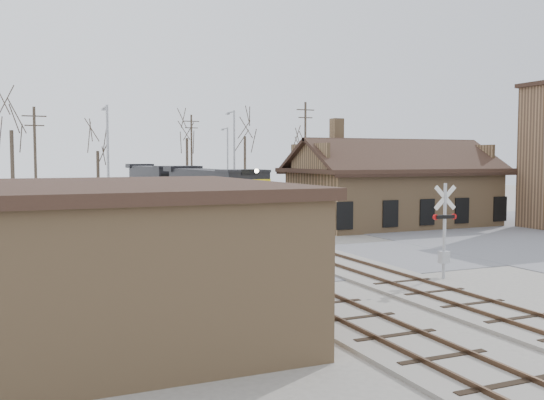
{
  "coord_description": "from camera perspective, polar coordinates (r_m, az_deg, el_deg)",
  "views": [
    {
      "loc": [
        -14.16,
        -25.7,
        5.02
      ],
      "look_at": [
        0.86,
        9.0,
        2.37
      ],
      "focal_mm": 40.0,
      "sensor_mm": 36.0,
      "label": 1
    }
  ],
  "objects": [
    {
      "name": "crossbuck_near",
      "position": [
        26.1,
        15.92,
        -3.09
      ],
      "size": [
        1.13,
        0.3,
        3.97
      ],
      "rotation": [
        0.0,
        0.0,
        -0.07
      ],
      "color": "#A5A8AD",
      "rests_on": "ground"
    },
    {
      "name": "streetlight_b",
      "position": [
        53.79,
        -3.62,
        4.11
      ],
      "size": [
        0.25,
        2.04,
        9.17
      ],
      "color": "#A5A8AD",
      "rests_on": "ground"
    },
    {
      "name": "locomotive_trailing",
      "position": [
        65.31,
        -10.86,
        1.5
      ],
      "size": [
        2.88,
        19.31,
        4.05
      ],
      "color": "black",
      "rests_on": "ground"
    },
    {
      "name": "tree_e",
      "position": [
        73.84,
        2.72,
        5.08
      ],
      "size": [
        3.68,
        3.68,
        9.03
      ],
      "color": "#382D23",
      "rests_on": "ground"
    },
    {
      "name": "streetlight_a",
      "position": [
        44.22,
        -15.21,
        3.69
      ],
      "size": [
        0.25,
        2.04,
        8.7
      ],
      "color": "#A5A8AD",
      "rests_on": "ground"
    },
    {
      "name": "depot",
      "position": [
        45.96,
        11.32,
        0.67
      ],
      "size": [
        15.2,
        9.31,
        7.9
      ],
      "color": "#9A774F",
      "rests_on": "ground"
    },
    {
      "name": "tree_b",
      "position": [
        64.55,
        -16.11,
        5.28
      ],
      "size": [
        3.81,
        3.81,
        9.34
      ],
      "color": "#382D23",
      "rests_on": "ground"
    },
    {
      "name": "road",
      "position": [
        29.77,
        5.4,
        -5.69
      ],
      "size": [
        60.0,
        9.0,
        0.03
      ],
      "primitive_type": "cube",
      "color": "slate",
      "rests_on": "ground"
    },
    {
      "name": "tree_c",
      "position": [
        74.16,
        -8.02,
        6.73
      ],
      "size": [
        4.93,
        4.93,
        12.08
      ],
      "color": "#382D23",
      "rests_on": "ground"
    },
    {
      "name": "utility_pole_a",
      "position": [
        55.88,
        -21.39,
        3.61
      ],
      "size": [
        2.0,
        0.24,
        9.37
      ],
      "color": "#382D23",
      "rests_on": "ground"
    },
    {
      "name": "ground",
      "position": [
        29.77,
        5.4,
        -5.72
      ],
      "size": [
        140.0,
        140.0,
        0.0
      ],
      "primitive_type": "plane",
      "color": "#9B968C",
      "rests_on": "ground"
    },
    {
      "name": "track_siding",
      "position": [
        42.13,
        -9.99,
        -2.81
      ],
      "size": [
        3.4,
        90.0,
        0.24
      ],
      "color": "#9B968C",
      "rests_on": "ground"
    },
    {
      "name": "streetlight_c",
      "position": [
        66.35,
        -4.24,
        3.7
      ],
      "size": [
        0.25,
        2.04,
        8.31
      ],
      "color": "#A5A8AD",
      "rests_on": "ground"
    },
    {
      "name": "utility_pole_c",
      "position": [
        63.06,
        3.15,
        4.53
      ],
      "size": [
        2.0,
        0.24,
        10.76
      ],
      "color": "#382D23",
      "rests_on": "ground"
    },
    {
      "name": "track_main",
      "position": [
        43.38,
        -4.19,
        -2.57
      ],
      "size": [
        3.4,
        90.0,
        0.24
      ],
      "color": "#9B968C",
      "rests_on": "ground"
    },
    {
      "name": "locomotive_lead",
      "position": [
        46.41,
        -5.59,
        0.56
      ],
      "size": [
        2.88,
        19.31,
        4.28
      ],
      "color": "black",
      "rests_on": "ground"
    },
    {
      "name": "parking_lot",
      "position": [
        44.06,
        23.74,
        -2.85
      ],
      "size": [
        22.0,
        26.0,
        0.03
      ],
      "primitive_type": "cube",
      "color": "slate",
      "rests_on": "ground"
    },
    {
      "name": "tree_a",
      "position": [
        55.27,
        -23.36,
        7.3
      ],
      "size": [
        4.88,
        4.88,
        11.94
      ],
      "color": "#382D23",
      "rests_on": "ground"
    },
    {
      "name": "tree_d",
      "position": [
        71.78,
        -2.57,
        7.0
      ],
      "size": [
        5.03,
        5.03,
        12.32
      ],
      "color": "#382D23",
      "rests_on": "ground"
    },
    {
      "name": "utility_pole_b",
      "position": [
        75.18,
        -7.57,
        4.23
      ],
      "size": [
        2.0,
        0.24,
        10.27
      ],
      "color": "#382D23",
      "rests_on": "ground"
    },
    {
      "name": "commercial_building",
      "position": [
        17.97,
        -19.48,
        -5.38
      ],
      "size": [
        12.4,
        10.4,
        4.3
      ],
      "color": "#9A774F",
      "rests_on": "ground"
    },
    {
      "name": "crossbuck_far",
      "position": [
        31.44,
        -10.37,
        -2.04
      ],
      "size": [
        1.04,
        0.32,
        3.67
      ],
      "rotation": [
        0.0,
        0.0,
        3.35
      ],
      "color": "#A5A8AD",
      "rests_on": "ground"
    }
  ]
}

